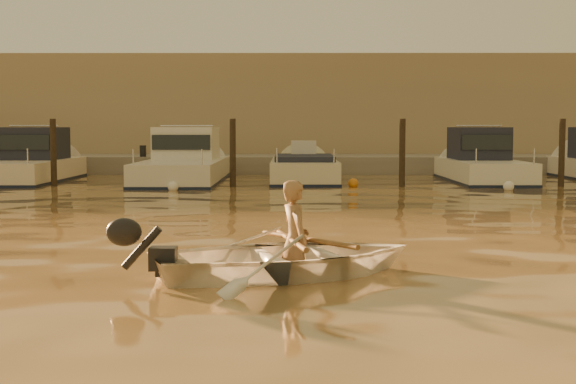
{
  "coord_description": "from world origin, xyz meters",
  "views": [
    {
      "loc": [
        1.52,
        -9.82,
        1.76
      ],
      "look_at": [
        1.47,
        2.62,
        0.75
      ],
      "focal_mm": 50.0,
      "sensor_mm": 36.0,
      "label": 1
    }
  ],
  "objects_px": {
    "moored_boat_2": "(184,162)",
    "moored_boat_3": "(304,175)",
    "moored_boat_1": "(29,162)",
    "person": "(295,240)",
    "dinghy": "(287,258)",
    "moored_boat_4": "(482,162)",
    "waterfront_building": "(258,113)"
  },
  "relations": [
    {
      "from": "person",
      "to": "moored_boat_4",
      "type": "bearing_deg",
      "value": -39.41
    },
    {
      "from": "dinghy",
      "to": "moored_boat_3",
      "type": "xyz_separation_m",
      "value": [
        0.47,
        16.38,
        0.02
      ]
    },
    {
      "from": "moored_boat_2",
      "to": "waterfront_building",
      "type": "bearing_deg",
      "value": 80.04
    },
    {
      "from": "moored_boat_3",
      "to": "waterfront_building",
      "type": "height_order",
      "value": "waterfront_building"
    },
    {
      "from": "moored_boat_2",
      "to": "waterfront_building",
      "type": "relative_size",
      "value": 0.17
    },
    {
      "from": "dinghy",
      "to": "moored_boat_3",
      "type": "relative_size",
      "value": 0.53
    },
    {
      "from": "dinghy",
      "to": "waterfront_building",
      "type": "distance_m",
      "value": 27.51
    },
    {
      "from": "person",
      "to": "moored_boat_4",
      "type": "height_order",
      "value": "moored_boat_4"
    },
    {
      "from": "person",
      "to": "waterfront_building",
      "type": "xyz_separation_m",
      "value": [
        -1.57,
        27.35,
        1.98
      ]
    },
    {
      "from": "moored_boat_3",
      "to": "moored_boat_1",
      "type": "bearing_deg",
      "value": 180.0
    },
    {
      "from": "moored_boat_1",
      "to": "moored_boat_3",
      "type": "bearing_deg",
      "value": 0.0
    },
    {
      "from": "moored_boat_1",
      "to": "moored_boat_2",
      "type": "distance_m",
      "value": 5.03
    },
    {
      "from": "moored_boat_1",
      "to": "moored_boat_2",
      "type": "xyz_separation_m",
      "value": [
        5.03,
        0.0,
        0.0
      ]
    },
    {
      "from": "moored_boat_2",
      "to": "moored_boat_3",
      "type": "distance_m",
      "value": 3.89
    },
    {
      "from": "person",
      "to": "moored_boat_4",
      "type": "distance_m",
      "value": 17.46
    },
    {
      "from": "dinghy",
      "to": "moored_boat_2",
      "type": "distance_m",
      "value": 16.74
    },
    {
      "from": "moored_boat_3",
      "to": "waterfront_building",
      "type": "xyz_separation_m",
      "value": [
        -1.94,
        11.0,
        2.17
      ]
    },
    {
      "from": "person",
      "to": "moored_boat_3",
      "type": "relative_size",
      "value": 0.24
    },
    {
      "from": "dinghy",
      "to": "waterfront_building",
      "type": "bearing_deg",
      "value": -15.8
    },
    {
      "from": "dinghy",
      "to": "moored_boat_2",
      "type": "height_order",
      "value": "moored_boat_2"
    },
    {
      "from": "person",
      "to": "moored_boat_2",
      "type": "height_order",
      "value": "moored_boat_2"
    },
    {
      "from": "moored_boat_4",
      "to": "waterfront_building",
      "type": "height_order",
      "value": "waterfront_building"
    },
    {
      "from": "moored_boat_1",
      "to": "moored_boat_4",
      "type": "distance_m",
      "value": 14.65
    },
    {
      "from": "moored_boat_1",
      "to": "moored_boat_3",
      "type": "distance_m",
      "value": 8.91
    },
    {
      "from": "moored_boat_3",
      "to": "waterfront_building",
      "type": "bearing_deg",
      "value": 100.01
    },
    {
      "from": "moored_boat_1",
      "to": "person",
      "type": "bearing_deg",
      "value": -62.47
    },
    {
      "from": "person",
      "to": "moored_boat_3",
      "type": "xyz_separation_m",
      "value": [
        0.37,
        16.35,
        -0.19
      ]
    },
    {
      "from": "moored_boat_3",
      "to": "moored_boat_4",
      "type": "xyz_separation_m",
      "value": [
        5.75,
        0.0,
        0.4
      ]
    },
    {
      "from": "moored_boat_2",
      "to": "moored_boat_4",
      "type": "relative_size",
      "value": 1.24
    },
    {
      "from": "dinghy",
      "to": "moored_boat_4",
      "type": "relative_size",
      "value": 0.49
    },
    {
      "from": "person",
      "to": "moored_boat_1",
      "type": "bearing_deg",
      "value": 8.66
    },
    {
      "from": "moored_boat_1",
      "to": "waterfront_building",
      "type": "xyz_separation_m",
      "value": [
        6.96,
        11.0,
        1.77
      ]
    }
  ]
}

